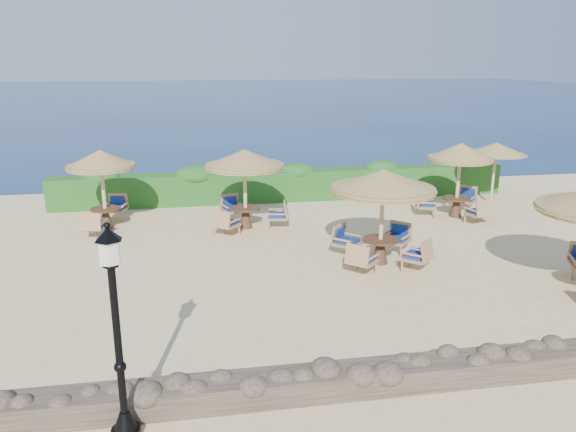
{
  "coord_description": "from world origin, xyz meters",
  "views": [
    {
      "loc": [
        -3.64,
        -14.33,
        5.52
      ],
      "look_at": [
        -1.09,
        0.34,
        1.3
      ],
      "focal_mm": 35.0,
      "sensor_mm": 36.0,
      "label": 1
    }
  ],
  "objects_px": {
    "lamp_post": "(118,345)",
    "extra_parasol": "(496,149)",
    "cafe_set_3": "(245,173)",
    "cafe_set_4": "(459,168)",
    "cafe_set_0": "(382,199)",
    "cafe_set_2": "(102,174)"
  },
  "relations": [
    {
      "from": "cafe_set_0",
      "to": "cafe_set_4",
      "type": "bearing_deg",
      "value": 43.86
    },
    {
      "from": "lamp_post",
      "to": "cafe_set_2",
      "type": "relative_size",
      "value": 1.15
    },
    {
      "from": "extra_parasol",
      "to": "cafe_set_4",
      "type": "bearing_deg",
      "value": -146.48
    },
    {
      "from": "cafe_set_0",
      "to": "lamp_post",
      "type": "bearing_deg",
      "value": -133.65
    },
    {
      "from": "cafe_set_3",
      "to": "extra_parasol",
      "type": "bearing_deg",
      "value": 8.84
    },
    {
      "from": "cafe_set_3",
      "to": "cafe_set_4",
      "type": "distance_m",
      "value": 7.57
    },
    {
      "from": "lamp_post",
      "to": "cafe_set_0",
      "type": "relative_size",
      "value": 1.16
    },
    {
      "from": "cafe_set_0",
      "to": "cafe_set_3",
      "type": "bearing_deg",
      "value": 129.83
    },
    {
      "from": "cafe_set_0",
      "to": "cafe_set_2",
      "type": "relative_size",
      "value": 0.99
    },
    {
      "from": "cafe_set_0",
      "to": "cafe_set_2",
      "type": "bearing_deg",
      "value": 149.33
    },
    {
      "from": "cafe_set_0",
      "to": "cafe_set_3",
      "type": "distance_m",
      "value": 5.2
    },
    {
      "from": "lamp_post",
      "to": "cafe_set_0",
      "type": "distance_m",
      "value": 8.97
    },
    {
      "from": "cafe_set_2",
      "to": "cafe_set_4",
      "type": "bearing_deg",
      "value": -2.98
    },
    {
      "from": "extra_parasol",
      "to": "lamp_post",
      "type": "bearing_deg",
      "value": -136.4
    },
    {
      "from": "lamp_post",
      "to": "cafe_set_3",
      "type": "relative_size",
      "value": 1.2
    },
    {
      "from": "cafe_set_0",
      "to": "cafe_set_2",
      "type": "height_order",
      "value": "same"
    },
    {
      "from": "extra_parasol",
      "to": "cafe_set_0",
      "type": "relative_size",
      "value": 0.84
    },
    {
      "from": "lamp_post",
      "to": "cafe_set_2",
      "type": "xyz_separation_m",
      "value": [
        -1.74,
        11.19,
        0.32
      ]
    },
    {
      "from": "extra_parasol",
      "to": "cafe_set_2",
      "type": "bearing_deg",
      "value": -176.78
    },
    {
      "from": "cafe_set_2",
      "to": "cafe_set_3",
      "type": "relative_size",
      "value": 1.05
    },
    {
      "from": "lamp_post",
      "to": "extra_parasol",
      "type": "bearing_deg",
      "value": 43.6
    },
    {
      "from": "cafe_set_2",
      "to": "cafe_set_4",
      "type": "height_order",
      "value": "same"
    }
  ]
}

